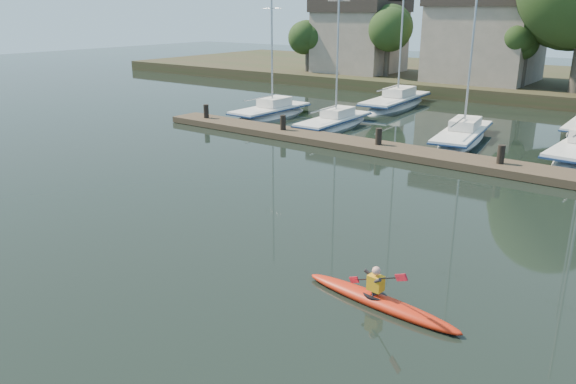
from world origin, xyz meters
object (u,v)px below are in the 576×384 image
Objects in this scene: dock at (435,157)px; sailboat_0 at (271,119)px; sailboat_5 at (395,109)px; kayak at (379,299)px; sailboat_2 at (462,144)px; sailboat_1 at (334,129)px.

dock is 2.83× the size of sailboat_0.
sailboat_5 reaches higher than dock.
sailboat_5 is (-12.86, 26.76, -0.37)m from kayak.
sailboat_5 is at bearing 123.08° from dock.
sailboat_0 is 0.86× the size of sailboat_2.
sailboat_5 is at bearing 126.78° from sailboat_2.
sailboat_5 is (-8.53, 13.10, -0.41)m from dock.
kayak is 25.27m from sailboat_0.
sailboat_2 is at bearing 5.80° from sailboat_1.
sailboat_0 is at bearing -122.24° from sailboat_5.
sailboat_5 is (-8.00, 8.10, -0.03)m from sailboat_2.
sailboat_1 is (-12.48, 17.66, -0.34)m from kayak.
sailboat_0 is 5.24m from sailboat_1.
sailboat_2 is 0.86× the size of sailboat_5.
sailboat_2 reaches higher than kayak.
kayak is 0.36× the size of sailboat_0.
sailboat_0 is 0.96× the size of sailboat_1.
dock is 9.10m from sailboat_1.
kayak is 14.32m from dock.
kayak reaches higher than dock.
sailboat_5 reaches higher than sailboat_0.
sailboat_2 reaches higher than dock.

